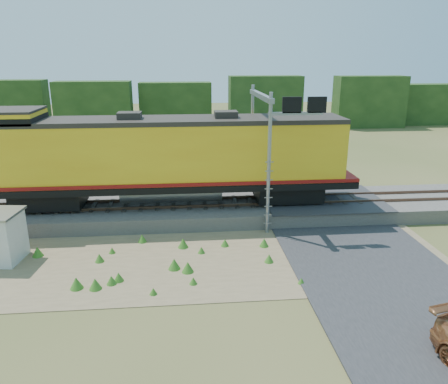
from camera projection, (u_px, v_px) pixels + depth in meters
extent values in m
plane|color=#475123|center=(212.00, 262.00, 19.92)|extent=(140.00, 140.00, 0.00)
cube|color=slate|center=(205.00, 210.00, 25.50)|extent=(70.00, 5.00, 0.80)
cube|color=brown|center=(205.00, 206.00, 24.67)|extent=(70.00, 0.10, 0.16)
cube|color=brown|center=(204.00, 198.00, 26.04)|extent=(70.00, 0.10, 0.16)
cube|color=#8C7754|center=(168.00, 259.00, 20.21)|extent=(26.00, 8.00, 0.03)
cube|color=#38383A|center=(322.00, 199.00, 26.00)|extent=(7.00, 5.20, 0.06)
cube|color=#38383A|center=(270.00, 154.00, 41.43)|extent=(7.00, 24.00, 0.08)
cube|color=#1C3714|center=(191.00, 103.00, 55.05)|extent=(36.00, 3.00, 6.50)
cube|color=black|center=(50.00, 197.00, 24.41)|extent=(3.76, 2.40, 0.94)
cube|color=black|center=(288.00, 191.00, 25.63)|extent=(3.76, 2.40, 0.94)
cube|color=black|center=(171.00, 183.00, 24.82)|extent=(20.87, 3.13, 0.38)
cylinder|color=gray|center=(171.00, 191.00, 24.97)|extent=(5.74, 1.25, 1.25)
cube|color=yellow|center=(170.00, 152.00, 24.28)|extent=(19.31, 3.03, 3.24)
cube|color=maroon|center=(171.00, 178.00, 24.73)|extent=(20.87, 3.18, 0.19)
cube|color=#28231E|center=(169.00, 120.00, 23.76)|extent=(19.31, 3.08, 0.25)
cube|color=yellow|center=(13.00, 118.00, 22.96)|extent=(2.71, 3.03, 0.73)
cube|color=#28231E|center=(12.00, 110.00, 22.84)|extent=(2.71, 3.08, 0.13)
cube|color=black|center=(13.00, 119.00, 22.98)|extent=(2.77, 3.08, 0.37)
cube|color=#28231E|center=(130.00, 117.00, 23.50)|extent=(1.25, 1.04, 0.47)
cube|color=#28231E|center=(226.00, 115.00, 23.97)|extent=(1.25, 1.04, 0.47)
cylinder|color=gray|center=(269.00, 166.00, 22.14)|extent=(0.19, 0.19, 7.33)
cylinder|color=gray|center=(252.00, 144.00, 27.46)|extent=(0.19, 0.19, 7.33)
cube|color=gray|center=(261.00, 96.00, 23.83)|extent=(0.26, 6.20, 0.26)
cube|color=gray|center=(296.00, 114.00, 21.47)|extent=(2.72, 0.16, 0.16)
cube|color=black|center=(292.00, 105.00, 21.33)|extent=(0.94, 0.16, 0.79)
cube|color=black|center=(317.00, 105.00, 21.44)|extent=(0.94, 0.16, 0.79)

